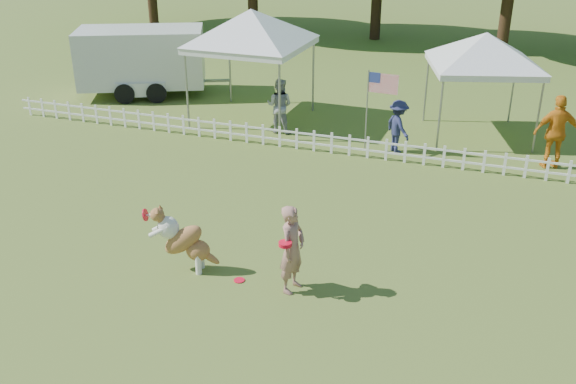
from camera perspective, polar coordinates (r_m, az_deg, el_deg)
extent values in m
plane|color=#4A631F|center=(11.44, -2.30, -9.17)|extent=(120.00, 120.00, 0.00)
imported|color=#9E6D5F|center=(11.17, 0.39, -5.09)|extent=(0.49, 0.66, 1.64)
cylinder|color=red|center=(11.86, -4.36, -7.82)|extent=(0.25, 0.25, 0.02)
imported|color=#949699|center=(18.91, -0.76, 7.67)|extent=(0.79, 0.62, 1.62)
imported|color=#24284D|center=(17.69, 9.75, 5.78)|extent=(1.03, 1.05, 1.45)
imported|color=orange|center=(17.64, 22.75, 4.93)|extent=(1.21, 0.79, 1.92)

